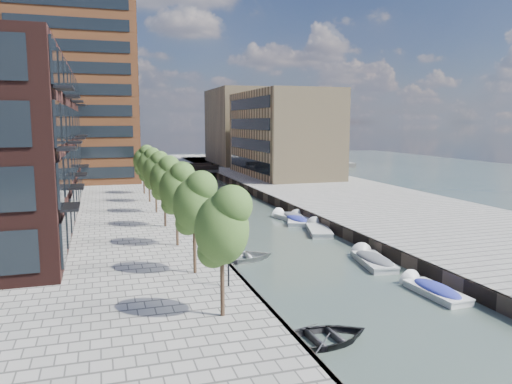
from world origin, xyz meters
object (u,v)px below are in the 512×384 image
tree_3 (164,177)px  car (258,173)px  tree_6 (143,159)px  sloop_2 (191,220)px  motorboat_0 (432,290)px  motorboat_3 (297,220)px  bridge (180,170)px  motorboat_4 (291,218)px  sloop_3 (238,261)px  tree_0 (222,224)px  tree_1 (194,201)px  tree_5 (149,164)px  motorboat_2 (318,230)px  tree_4 (155,169)px  tree_2 (176,187)px  sloop_4 (194,217)px  sloop_1 (214,236)px  motorboat_1 (372,260)px  sloop_0 (322,343)px

tree_3 → car: bearing=60.8°
tree_6 → sloop_2: (3.48, -13.73, -5.31)m
motorboat_0 → motorboat_3: bearing=89.0°
bridge → car: 16.48m
motorboat_4 → sloop_3: bearing=-125.1°
tree_0 → tree_1: bearing=90.0°
sloop_3 → motorboat_3: motorboat_3 is taller
tree_5 → motorboat_2: size_ratio=1.06×
motorboat_4 → tree_6: bearing=128.4°
bridge → tree_1: tree_1 is taller
tree_4 → car: bearing=54.9°
tree_1 → motorboat_3: (13.41, 16.93, -5.11)m
tree_5 → motorboat_4: 17.28m
tree_5 → tree_3: bearing=-90.0°
motorboat_4 → tree_2: bearing=-139.9°
tree_5 → sloop_4: 8.60m
sloop_1 → motorboat_0: (8.88, -18.35, 0.19)m
motorboat_0 → motorboat_3: motorboat_3 is taller
tree_5 → motorboat_3: bearing=-39.5°
sloop_1 → motorboat_4: 10.35m
bridge → car: (10.89, -12.37, 0.22)m
tree_6 → sloop_3: bearing=-82.3°
tree_3 → motorboat_1: tree_3 is taller
tree_0 → sloop_3: size_ratio=1.18×
tree_0 → sloop_1: 21.49m
tree_5 → motorboat_4: size_ratio=1.11×
motorboat_1 → tree_6: bearing=111.2°
sloop_2 → motorboat_4: size_ratio=0.92×
tree_2 → sloop_4: tree_2 is taller
sloop_3 → motorboat_2: 12.00m
tree_0 → tree_5: same height
tree_0 → sloop_2: 28.97m
motorboat_2 → motorboat_1: bearing=-93.7°
tree_5 → motorboat_0: tree_5 is taller
tree_1 → motorboat_1: 14.00m
motorboat_2 → motorboat_4: 5.88m
motorboat_0 → car: size_ratio=1.32×
sloop_3 → car: 46.21m
sloop_2 → sloop_3: size_ratio=0.98×
tree_6 → motorboat_3: tree_6 is taller
bridge → motorboat_0: bearing=-86.1°
tree_1 → motorboat_4: tree_1 is taller
tree_2 → tree_5: (0.00, 21.00, 0.00)m
motorboat_1 → tree_0: bearing=-146.1°
tree_5 → tree_6: same height
sloop_2 → motorboat_1: (9.45, -19.60, 0.21)m
tree_6 → sloop_0: (4.09, -44.09, -5.31)m
sloop_1 → motorboat_3: 9.93m
sloop_0 → sloop_3: (-0.02, 14.15, 0.00)m
tree_4 → sloop_1: bearing=-61.4°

